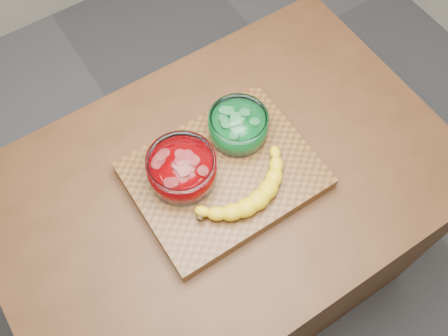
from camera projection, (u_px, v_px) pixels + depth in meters
ground at (224, 275)px, 2.08m from camera, size 3.50×3.50×0.00m
counter at (224, 239)px, 1.68m from camera, size 1.20×0.80×0.90m
cutting_board at (224, 175)px, 1.26m from camera, size 0.45×0.35×0.04m
bowl_red at (182, 169)px, 1.20m from camera, size 0.17×0.17×0.08m
bowl_green at (238, 126)px, 1.27m from camera, size 0.15×0.15×0.07m
banana at (245, 189)px, 1.20m from camera, size 0.31×0.15×0.04m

